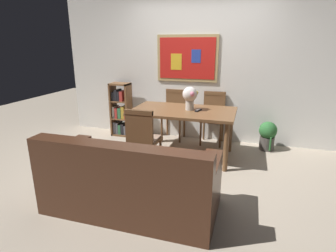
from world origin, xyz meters
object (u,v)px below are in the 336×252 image
at_px(potted_ivy, 268,135).
at_px(dining_chair_far_right, 213,113).
at_px(dining_table, 183,116).
at_px(dining_chair_far_left, 174,110).
at_px(leather_couch, 129,184).
at_px(dining_chair_near_left, 142,136).
at_px(tv_remote, 198,110).
at_px(flower_vase, 190,96).
at_px(bookshelf, 121,112).

bearing_deg(potted_ivy, dining_chair_far_right, 173.57).
relative_size(dining_table, dining_chair_far_left, 1.73).
bearing_deg(leather_couch, dining_chair_near_left, 103.06).
bearing_deg(tv_remote, flower_vase, 166.54).
relative_size(dining_chair_far_right, leather_couch, 0.51).
distance_m(dining_chair_far_left, tv_remote, 1.02).
bearing_deg(bookshelf, dining_chair_far_left, 7.97).
height_order(dining_table, dining_chair_far_right, dining_chair_far_right).
bearing_deg(dining_table, potted_ivy, 26.20).
bearing_deg(potted_ivy, flower_vase, -153.19).
bearing_deg(flower_vase, potted_ivy, 26.81).
xyz_separation_m(dining_chair_near_left, tv_remote, (0.61, 0.75, 0.22)).
distance_m(dining_chair_far_right, potted_ivy, 0.98).
height_order(dining_chair_near_left, leather_couch, dining_chair_near_left).
bearing_deg(leather_couch, dining_chair_far_right, 77.18).
bearing_deg(dining_chair_far_left, dining_chair_far_right, -3.79).
height_order(dining_chair_far_right, bookshelf, bookshelf).
xyz_separation_m(bookshelf, tv_remote, (1.62, -0.65, 0.29)).
distance_m(dining_table, dining_chair_far_right, 0.84).
relative_size(dining_chair_near_left, potted_ivy, 1.87).
bearing_deg(dining_chair_far_right, flower_vase, -110.93).
xyz_separation_m(dining_chair_far_right, flower_vase, (-0.27, -0.72, 0.42)).
distance_m(bookshelf, flower_vase, 1.68).
height_order(dining_chair_near_left, tv_remote, dining_chair_near_left).
distance_m(dining_chair_far_left, dining_chair_far_right, 0.73).
bearing_deg(flower_vase, bookshelf, 157.36).
bearing_deg(bookshelf, flower_vase, -22.64).
xyz_separation_m(dining_table, flower_vase, (0.09, 0.03, 0.31)).
xyz_separation_m(dining_table, leather_couch, (-0.17, -1.63, -0.34)).
bearing_deg(dining_chair_near_left, flower_vase, 58.85).
distance_m(dining_chair_far_left, potted_ivy, 1.69).
xyz_separation_m(dining_table, tv_remote, (0.23, -0.00, 0.10)).
bearing_deg(flower_vase, dining_chair_near_left, -121.15).
relative_size(dining_chair_far_left, bookshelf, 0.90).
distance_m(dining_chair_far_right, tv_remote, 0.79).
xyz_separation_m(dining_table, potted_ivy, (1.30, 0.64, -0.39)).
xyz_separation_m(dining_chair_far_right, bookshelf, (-1.76, -0.10, -0.07)).
relative_size(bookshelf, flower_vase, 2.86).
bearing_deg(dining_chair_far_left, dining_chair_near_left, -90.64).
bearing_deg(leather_couch, bookshelf, 118.10).
bearing_deg(tv_remote, dining_chair_near_left, -129.32).
bearing_deg(dining_chair_far_right, dining_table, -116.28).
xyz_separation_m(dining_chair_near_left, dining_chair_far_left, (0.02, 1.54, 0.00)).
relative_size(dining_chair_far_left, potted_ivy, 1.87).
distance_m(dining_table, potted_ivy, 1.50).
bearing_deg(potted_ivy, dining_chair_far_left, 174.73).
xyz_separation_m(potted_ivy, flower_vase, (-1.21, -0.61, 0.70)).
relative_size(dining_chair_far_right, bookshelf, 0.90).
bearing_deg(dining_chair_far_left, leather_couch, -85.59).
relative_size(dining_chair_far_left, tv_remote, 5.62).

